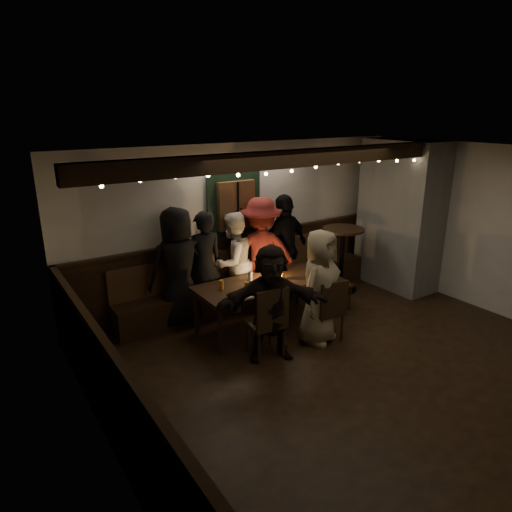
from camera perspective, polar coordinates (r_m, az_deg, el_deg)
room at (r=7.34m, az=9.98°, el=1.69°), size 6.02×5.01×2.62m
dining_table at (r=6.61m, az=0.96°, el=-3.73°), size 2.00×0.86×0.87m
chair_near_left at (r=5.84m, az=1.56°, el=-7.85°), size 0.49×0.49×0.99m
chair_near_right at (r=6.33m, az=9.18°, el=-6.35°), size 0.47×0.47×0.92m
chair_end at (r=7.34m, az=9.38°, el=-2.82°), size 0.50×0.50×0.93m
high_top at (r=8.11m, az=10.73°, el=0.59°), size 0.71×0.71×1.13m
person_a at (r=6.73m, az=-9.72°, el=-1.43°), size 0.88×0.59×1.79m
person_b at (r=6.90m, az=-6.51°, el=-1.23°), size 0.63×0.43×1.68m
person_c at (r=7.16m, az=-2.89°, el=-0.79°), size 0.91×0.80×1.60m
person_d at (r=7.28m, az=0.61°, el=0.39°), size 1.33×1.07×1.79m
person_e at (r=7.52m, az=3.60°, el=0.96°), size 1.13×0.69×1.80m
person_f at (r=5.78m, az=1.86°, el=-5.91°), size 1.48×0.96×1.52m
person_g at (r=6.23m, az=7.94°, el=-3.85°), size 0.92×0.77×1.60m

